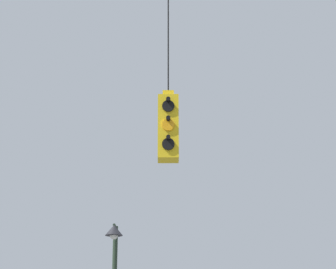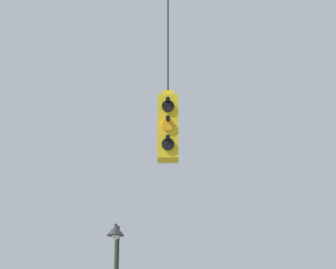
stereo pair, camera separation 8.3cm
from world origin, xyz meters
name	(u,v)px [view 2 (the right image)]	position (x,y,z in m)	size (l,w,h in m)	color
traffic_light_over_intersection	(168,127)	(-2.23, 0.26, 5.05)	(0.34, 0.58, 3.08)	yellow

